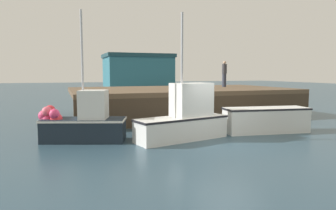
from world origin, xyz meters
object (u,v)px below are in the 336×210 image
object	(u,v)px
dockworker	(224,74)
rowboat	(251,122)
fishing_boat_near_left	(83,122)
fishing_boat_mid	(266,119)
fishing_boat_near_right	(185,118)

from	to	relation	value
dockworker	rowboat	bearing A→B (deg)	-105.92
fishing_boat_near_left	fishing_boat_mid	distance (m)	8.17
rowboat	dockworker	world-z (taller)	dockworker
fishing_boat_mid	rowboat	distance (m)	1.97
fishing_boat_near_left	fishing_boat_mid	bearing A→B (deg)	-6.43
fishing_boat_mid	dockworker	size ratio (longest dim) A/B	2.22
fishing_boat_near_left	dockworker	xyz separation A→B (m)	(10.27, 6.74, 1.90)
fishing_boat_near_right	fishing_boat_mid	xyz separation A→B (m)	(4.13, 0.15, -0.26)
fishing_boat_near_left	rowboat	bearing A→B (deg)	6.21
fishing_boat_near_right	rowboat	size ratio (longest dim) A/B	3.47
fishing_boat_mid	rowboat	world-z (taller)	fishing_boat_mid
rowboat	dockworker	bearing A→B (deg)	74.08
fishing_boat_near_left	rowboat	size ratio (longest dim) A/B	3.51
fishing_boat_near_left	fishing_boat_mid	world-z (taller)	fishing_boat_near_left
dockworker	fishing_boat_near_left	bearing A→B (deg)	-146.73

